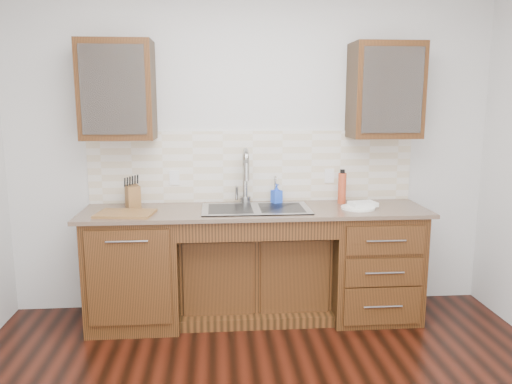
{
  "coord_description": "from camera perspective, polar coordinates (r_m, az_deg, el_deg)",
  "views": [
    {
      "loc": [
        -0.31,
        -2.39,
        1.75
      ],
      "look_at": [
        0.0,
        1.4,
        1.05
      ],
      "focal_mm": 35.0,
      "sensor_mm": 36.0,
      "label": 1
    }
  ],
  "objects": [
    {
      "name": "cup_left_b",
      "position": [
        4.01,
        -13.73,
        10.48
      ],
      "size": [
        0.1,
        0.1,
        0.1
      ],
      "primitive_type": "imported",
      "rotation": [
        0.0,
        0.0,
        -0.0
      ],
      "color": "white",
      "rests_on": "upper_cabinet_left"
    },
    {
      "name": "cup_left_a",
      "position": [
        4.07,
        -17.75,
        10.26
      ],
      "size": [
        0.13,
        0.13,
        0.09
      ],
      "primitive_type": "imported",
      "rotation": [
        0.0,
        0.0,
        0.13
      ],
      "color": "white",
      "rests_on": "upper_cabinet_left"
    },
    {
      "name": "soap_bottle",
      "position": [
        4.1,
        2.37,
        -0.22
      ],
      "size": [
        0.1,
        0.1,
        0.17
      ],
      "primitive_type": "imported",
      "rotation": [
        0.0,
        0.0,
        0.41
      ],
      "color": "blue",
      "rests_on": "countertop"
    },
    {
      "name": "cup_right_b",
      "position": [
        4.24,
        16.19,
        10.32
      ],
      "size": [
        0.1,
        0.1,
        0.09
      ],
      "primitive_type": "imported",
      "rotation": [
        0.0,
        0.0,
        -0.02
      ],
      "color": "white",
      "rests_on": "upper_cabinet_right"
    },
    {
      "name": "cup_right_a",
      "position": [
        4.16,
        13.07,
        10.54
      ],
      "size": [
        0.16,
        0.16,
        0.1
      ],
      "primitive_type": "imported",
      "rotation": [
        0.0,
        0.0,
        0.28
      ],
      "color": "silver",
      "rests_on": "upper_cabinet_right"
    },
    {
      "name": "filter_tap",
      "position": [
        4.13,
        2.21,
        0.39
      ],
      "size": [
        0.02,
        0.02,
        0.24
      ],
      "primitive_type": "cylinder",
      "color": "#999993",
      "rests_on": "countertop"
    },
    {
      "name": "backsplash",
      "position": [
        4.17,
        -0.38,
        2.94
      ],
      "size": [
        2.7,
        0.02,
        0.59
      ],
      "primitive_type": "cube",
      "color": "beige",
      "rests_on": "wall_back"
    },
    {
      "name": "wall_back",
      "position": [
        4.22,
        -0.44,
        5.0
      ],
      "size": [
        4.0,
        0.1,
        2.7
      ],
      "primitive_type": "cube",
      "color": "silver",
      "rests_on": "ground"
    },
    {
      "name": "plate",
      "position": [
        4.01,
        11.58,
        -1.77
      ],
      "size": [
        0.27,
        0.27,
        0.01
      ],
      "primitive_type": "cylinder",
      "rotation": [
        0.0,
        0.0,
        -0.02
      ],
      "color": "white",
      "rests_on": "countertop"
    },
    {
      "name": "water_bottle",
      "position": [
        4.17,
        9.8,
        0.43
      ],
      "size": [
        0.08,
        0.08,
        0.25
      ],
      "primitive_type": "cylinder",
      "rotation": [
        0.0,
        0.0,
        -0.29
      ],
      "color": "#B44021",
      "rests_on": "countertop"
    },
    {
      "name": "faucet",
      "position": [
        4.08,
        -1.25,
        1.42
      ],
      "size": [
        0.04,
        0.04,
        0.4
      ],
      "primitive_type": "cylinder",
      "color": "#999993",
      "rests_on": "countertop"
    },
    {
      "name": "base_cabinet_center",
      "position": [
        4.17,
        -0.15,
        -9.18
      ],
      "size": [
        1.2,
        0.44,
        0.7
      ],
      "primitive_type": "cube",
      "color": "#593014",
      "rests_on": "ground"
    },
    {
      "name": "outlet_right",
      "position": [
        4.27,
        8.37,
        1.84
      ],
      "size": [
        0.08,
        0.01,
        0.12
      ],
      "primitive_type": "cube",
      "color": "white",
      "rests_on": "backsplash"
    },
    {
      "name": "dish_towel",
      "position": [
        4.04,
        12.12,
        -1.34
      ],
      "size": [
        0.23,
        0.18,
        0.03
      ],
      "primitive_type": "cube",
      "rotation": [
        0.0,
        0.0,
        0.19
      ],
      "color": "white",
      "rests_on": "plate"
    },
    {
      "name": "base_cabinet_left",
      "position": [
        4.09,
        -13.57,
        -8.52
      ],
      "size": [
        0.7,
        0.62,
        0.88
      ],
      "primitive_type": "cube",
      "color": "#593014",
      "rests_on": "ground"
    },
    {
      "name": "base_cabinet_right",
      "position": [
        4.24,
        13.0,
        -7.85
      ],
      "size": [
        0.7,
        0.62,
        0.88
      ],
      "primitive_type": "cube",
      "color": "#593014",
      "rests_on": "ground"
    },
    {
      "name": "countertop",
      "position": [
        3.92,
        -0.03,
        -2.16
      ],
      "size": [
        2.7,
        0.65,
        0.03
      ],
      "primitive_type": "cube",
      "color": "#84705B",
      "rests_on": "base_cabinet_left"
    },
    {
      "name": "upper_cabinet_right",
      "position": [
        4.19,
        14.53,
        11.14
      ],
      "size": [
        0.55,
        0.34,
        0.75
      ],
      "primitive_type": "cube",
      "color": "#593014",
      "rests_on": "wall_back"
    },
    {
      "name": "upper_cabinet_left",
      "position": [
        4.04,
        -15.55,
        11.13
      ],
      "size": [
        0.55,
        0.34,
        0.75
      ],
      "primitive_type": "cube",
      "color": "#593014",
      "rests_on": "wall_back"
    },
    {
      "name": "outlet_left",
      "position": [
        4.17,
        -9.3,
        1.62
      ],
      "size": [
        0.08,
        0.01,
        0.12
      ],
      "primitive_type": "cube",
      "color": "white",
      "rests_on": "backsplash"
    },
    {
      "name": "knife_block",
      "position": [
        4.08,
        -13.9,
        -0.49
      ],
      "size": [
        0.15,
        0.18,
        0.18
      ],
      "primitive_type": "cube",
      "rotation": [
        0.0,
        0.0,
        0.36
      ],
      "color": "#A28241",
      "rests_on": "countertop"
    },
    {
      "name": "cutting_board",
      "position": [
        3.84,
        -14.7,
        -2.39
      ],
      "size": [
        0.45,
        0.34,
        0.02
      ],
      "primitive_type": "cube",
      "rotation": [
        0.0,
        0.0,
        -0.14
      ],
      "color": "#957C4B",
      "rests_on": "countertop"
    },
    {
      "name": "sink",
      "position": [
        3.92,
        -0.01,
        -3.21
      ],
      "size": [
        0.84,
        0.46,
        0.19
      ],
      "primitive_type": "cube",
      "color": "#9E9EA5",
      "rests_on": "countertop"
    }
  ]
}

